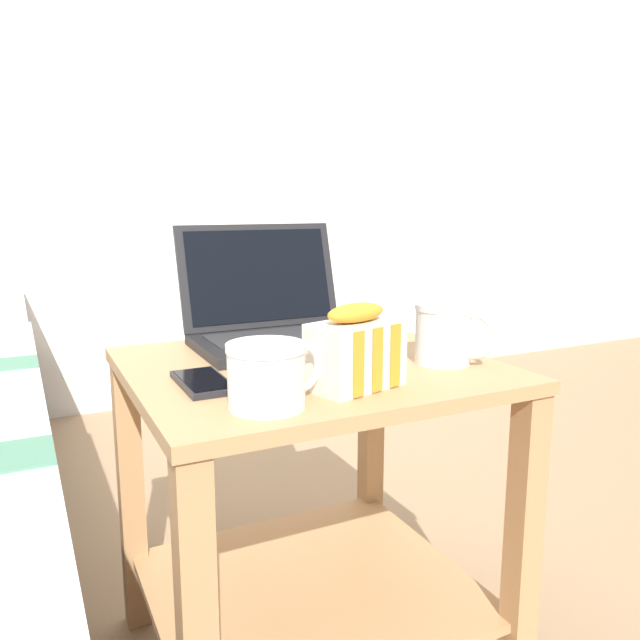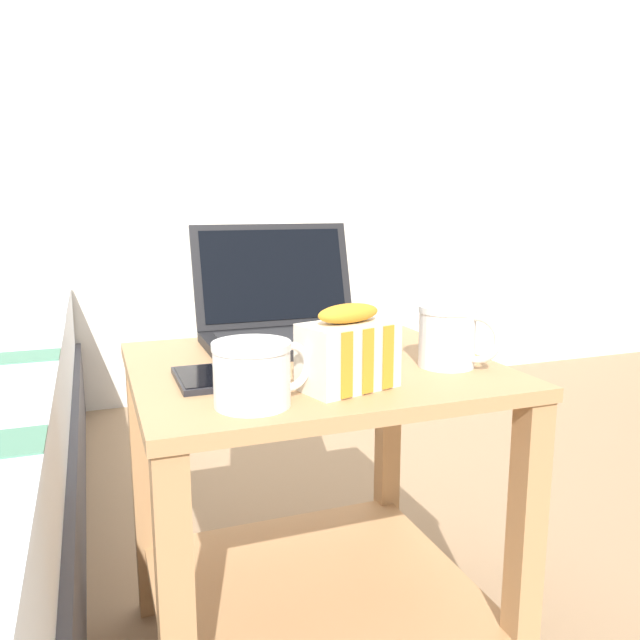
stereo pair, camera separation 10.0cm
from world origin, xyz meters
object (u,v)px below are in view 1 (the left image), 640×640
Objects in this scene: laptop at (277,319)px; cell_phone at (203,382)px; snack_bag at (357,350)px; mug_front_left at (268,372)px; mug_front_right at (445,331)px.

cell_phone is at bearing -133.59° from laptop.
laptop is 2.15× the size of snack_bag.
snack_bag is at bearing 10.52° from mug_front_left.
mug_front_left is 0.36m from mug_front_right.
laptop is 0.30m from cell_phone.
cell_phone is at bearing 172.62° from mug_front_right.
snack_bag is (0.15, 0.03, 0.01)m from mug_front_left.
laptop reaches higher than snack_bag.
snack_bag is at bearing -28.25° from cell_phone.
mug_front_left is (-0.16, -0.35, 0.00)m from laptop.
laptop is at bearing 125.23° from mug_front_right.
mug_front_right is 0.90× the size of cell_phone.
mug_front_left is 1.03× the size of cell_phone.
cell_phone is (-0.21, -0.22, -0.04)m from laptop.
cell_phone is at bearing 110.38° from mug_front_left.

